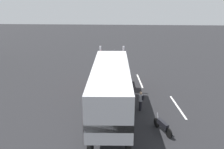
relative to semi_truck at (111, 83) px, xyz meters
name	(u,v)px	position (x,y,z in m)	size (l,w,h in m)	color
ground_plane	(108,83)	(6.85, 0.76, -2.52)	(120.00, 120.00, 0.00)	#232326
lane_stripe_near	(140,81)	(7.71, -2.74, -2.52)	(4.40, 0.16, 0.01)	silver
lane_stripe_mid	(178,107)	(1.31, -5.61, -2.52)	(4.40, 0.16, 0.01)	silver
semi_truck	(111,83)	(0.00, 0.00, 0.00)	(14.27, 3.50, 4.50)	#B21919
person_bystander	(141,100)	(0.52, -2.40, -1.63)	(0.38, 0.48, 1.63)	black
motorcycle	(163,126)	(-2.67, -3.71, -2.04)	(1.95, 0.99, 1.12)	black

